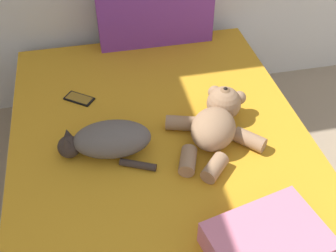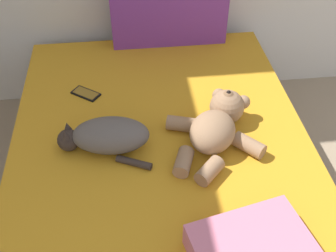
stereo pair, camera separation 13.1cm
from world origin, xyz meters
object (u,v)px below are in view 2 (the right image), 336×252
at_px(patterned_cushion, 169,9).
at_px(throw_pillow, 251,251).
at_px(cell_phone, 86,94).
at_px(cat, 107,136).
at_px(teddy_bear, 217,125).
at_px(bed, 163,183).

relative_size(patterned_cushion, throw_pillow, 1.70).
bearing_deg(cell_phone, cat, -74.38).
bearing_deg(patterned_cushion, teddy_bear, -82.54).
distance_m(bed, throw_pillow, 0.69).
distance_m(bed, patterned_cushion, 1.03).
distance_m(bed, cell_phone, 0.62).
bearing_deg(teddy_bear, cat, -179.04).
bearing_deg(cat, teddy_bear, 0.96).
distance_m(teddy_bear, throw_pillow, 0.62).
bearing_deg(cell_phone, patterned_cushion, 44.07).
xyz_separation_m(patterned_cushion, cell_phone, (-0.49, -0.48, -0.21)).
xyz_separation_m(patterned_cushion, teddy_bear, (0.11, -0.87, -0.14)).
xyz_separation_m(cat, teddy_bear, (0.50, 0.01, 0.00)).
bearing_deg(patterned_cushion, throw_pillow, -85.78).
bearing_deg(bed, cell_phone, 129.04).
height_order(bed, cell_phone, cell_phone).
relative_size(bed, cell_phone, 12.45).
relative_size(patterned_cushion, cat, 1.63).
distance_m(cell_phone, throw_pillow, 1.18).
xyz_separation_m(cat, cell_phone, (-0.11, 0.40, -0.07)).
relative_size(teddy_bear, throw_pillow, 1.33).
height_order(patterned_cushion, cat, patterned_cushion).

